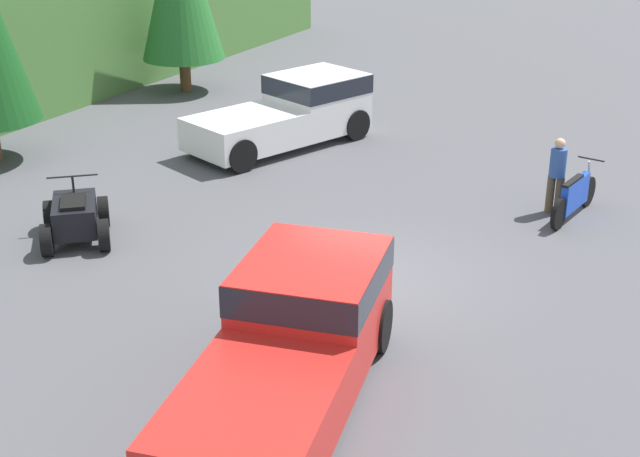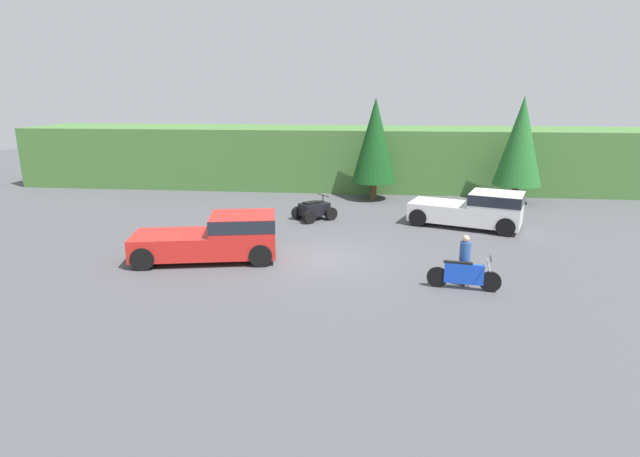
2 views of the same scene
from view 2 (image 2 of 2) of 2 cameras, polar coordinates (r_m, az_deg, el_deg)
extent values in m
plane|color=#4C4C51|center=(19.40, 0.51, -3.48)|extent=(80.00, 80.00, 0.00)
cube|color=#477538|center=(34.59, 3.17, 8.15)|extent=(44.00, 6.00, 3.98)
cylinder|color=brown|center=(30.37, 6.13, 4.34)|extent=(0.36, 0.36, 1.08)
cone|color=#144719|center=(29.96, 6.29, 9.99)|extent=(2.64, 2.64, 4.92)
cylinder|color=brown|center=(31.30, 21.39, 3.71)|extent=(0.37, 0.37, 1.10)
cone|color=#236628|center=(30.89, 21.94, 9.26)|extent=(2.68, 2.68, 5.00)
cube|color=red|center=(19.30, -8.73, -0.63)|extent=(2.76, 2.45, 1.54)
cube|color=#1E232D|center=(19.17, -8.79, 0.81)|extent=(2.78, 2.47, 0.49)
cube|color=red|center=(19.75, -16.46, -1.76)|extent=(3.29, 2.55, 0.85)
cylinder|color=black|center=(20.32, -6.70, -1.45)|extent=(0.89, 0.44, 0.85)
cylinder|color=black|center=(18.56, -6.81, -3.07)|extent=(0.89, 0.44, 0.85)
cylinder|color=black|center=(20.87, -18.42, -1.69)|extent=(0.89, 0.44, 0.85)
cylinder|color=black|center=(19.16, -19.61, -3.28)|extent=(0.89, 0.44, 0.85)
cube|color=white|center=(24.63, 19.45, 2.11)|extent=(2.85, 2.68, 1.54)
cube|color=#1E232D|center=(24.53, 19.56, 3.25)|extent=(2.88, 2.70, 0.49)
cube|color=white|center=(25.11, 13.61, 1.99)|extent=(3.33, 2.85, 0.85)
cylinder|color=black|center=(25.59, 20.92, 1.11)|extent=(0.90, 0.56, 0.85)
cylinder|color=black|center=(23.81, 20.46, 0.16)|extent=(0.90, 0.56, 0.85)
cylinder|color=black|center=(26.22, 12.23, 2.10)|extent=(0.90, 0.56, 0.85)
cylinder|color=black|center=(24.49, 11.15, 1.24)|extent=(0.90, 0.56, 0.85)
cylinder|color=black|center=(17.05, 18.88, -5.78)|extent=(0.70, 0.20, 0.69)
cylinder|color=black|center=(16.99, 13.25, -5.42)|extent=(0.70, 0.20, 0.69)
cube|color=blue|center=(16.93, 16.12, -4.98)|extent=(1.26, 0.35, 0.67)
cylinder|color=#B7B7BC|center=(16.91, 18.83, -4.53)|extent=(0.29, 0.09, 0.76)
cylinder|color=black|center=(16.79, 18.94, -3.27)|extent=(0.13, 0.60, 0.04)
cube|color=black|center=(16.80, 15.50, -3.77)|extent=(0.93, 0.28, 0.06)
cylinder|color=black|center=(26.12, -0.13, 2.17)|extent=(0.64, 0.59, 0.65)
cylinder|color=black|center=(25.24, 1.27, 1.70)|extent=(0.64, 0.59, 0.65)
cylinder|color=black|center=(25.43, -2.56, 1.80)|extent=(0.64, 0.59, 0.65)
cylinder|color=black|center=(24.53, -1.21, 1.31)|extent=(0.64, 0.59, 0.65)
cube|color=black|center=(25.27, -0.65, 2.24)|extent=(1.64, 1.57, 0.61)
cylinder|color=black|center=(25.46, 0.34, 3.45)|extent=(0.07, 0.07, 0.35)
cylinder|color=black|center=(25.42, 0.34, 3.83)|extent=(0.69, 0.81, 0.04)
cube|color=black|center=(25.11, -0.94, 2.97)|extent=(0.95, 0.91, 0.08)
cylinder|color=brown|center=(17.48, 16.01, -4.74)|extent=(0.19, 0.19, 0.85)
cylinder|color=brown|center=(17.30, 16.14, -4.96)|extent=(0.19, 0.19, 0.85)
cylinder|color=#2D5199|center=(17.16, 16.25, -2.51)|extent=(0.37, 0.37, 0.64)
sphere|color=tan|center=(17.04, 16.36, -1.12)|extent=(0.24, 0.24, 0.23)
camera|label=1|loc=(19.84, -47.28, 14.02)|focal=50.00mm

